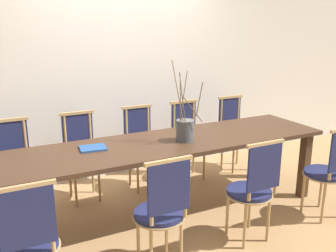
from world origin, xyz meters
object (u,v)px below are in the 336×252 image
Objects in this scene: chair_near_center at (253,187)px; chair_far_center at (142,144)px; dining_table at (168,150)px; vase_centerpiece at (185,130)px; book_stack at (93,148)px.

chair_near_center and chair_far_center have the same top height.
vase_centerpiece is at bearing -22.21° from dining_table.
vase_centerpiece is (-0.28, 0.69, 0.37)m from chair_near_center.
chair_near_center reaches higher than book_stack.
vase_centerpiece is at bearing 97.84° from chair_far_center.
vase_centerpiece reaches higher than chair_near_center.
book_stack is (-0.85, 0.16, -0.10)m from vase_centerpiece.
chair_far_center is (-0.40, 1.50, 0.00)m from chair_near_center.
vase_centerpiece reaches higher than book_stack.
chair_near_center is at bearing 104.82° from chair_far_center.
vase_centerpiece is at bearing -10.67° from book_stack.
book_stack is at bearing 41.28° from chair_far_center.
vase_centerpiece is 3.06× the size of book_stack.
dining_table is at bearing -8.07° from book_stack.
chair_near_center is 1.00× the size of chair_far_center.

